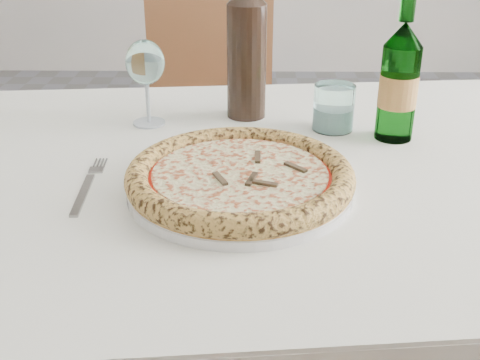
{
  "coord_description": "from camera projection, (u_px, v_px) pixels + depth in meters",
  "views": [
    {
      "loc": [
        -0.05,
        -1.17,
        1.15
      ],
      "look_at": [
        -0.06,
        -0.39,
        0.78
      ],
      "focal_mm": 45.0,
      "sensor_mm": 36.0,
      "label": 1
    }
  ],
  "objects": [
    {
      "name": "chair_far",
      "position": [
        213.0,
        119.0,
        1.81
      ],
      "size": [
        0.41,
        0.41,
        0.93
      ],
      "color": "brown",
      "rests_on": "floor"
    },
    {
      "name": "wine_bottle",
      "position": [
        247.0,
        50.0,
        1.11
      ],
      "size": [
        0.07,
        0.07,
        0.3
      ],
      "color": "black",
      "rests_on": "dining_table"
    },
    {
      "name": "plate",
      "position": [
        240.0,
        187.0,
        0.87
      ],
      "size": [
        0.32,
        0.32,
        0.02
      ],
      "color": "white",
      "rests_on": "dining_table"
    },
    {
      "name": "tumbler",
      "position": [
        334.0,
        110.0,
        1.09
      ],
      "size": [
        0.07,
        0.07,
        0.08
      ],
      "color": "white",
      "rests_on": "dining_table"
    },
    {
      "name": "pizza",
      "position": [
        240.0,
        176.0,
        0.86
      ],
      "size": [
        0.33,
        0.33,
        0.03
      ],
      "color": "gold",
      "rests_on": "plate"
    },
    {
      "name": "fork",
      "position": [
        87.0,
        186.0,
        0.89
      ],
      "size": [
        0.02,
        0.18,
        0.0
      ],
      "color": "gray",
      "rests_on": "dining_table"
    },
    {
      "name": "beer_bottle",
      "position": [
        399.0,
        82.0,
        1.02
      ],
      "size": [
        0.07,
        0.07,
        0.25
      ],
      "color": "#3A8D3F",
      "rests_on": "dining_table"
    },
    {
      "name": "wine_glass",
      "position": [
        145.0,
        65.0,
        1.08
      ],
      "size": [
        0.07,
        0.07,
        0.16
      ],
      "color": "silver",
      "rests_on": "dining_table"
    },
    {
      "name": "dining_table",
      "position": [
        241.0,
        212.0,
        1.0
      ],
      "size": [
        1.55,
        1.0,
        0.76
      ],
      "color": "brown",
      "rests_on": "floor"
    }
  ]
}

